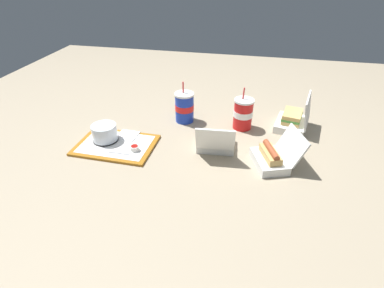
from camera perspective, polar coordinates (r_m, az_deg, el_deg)
The scene contains 11 objects.
ground_plane at distance 1.42m, azimuth 0.11°, elevation -1.23°, with size 3.20×3.20×0.00m, color gray.
food_tray at distance 1.50m, azimuth -14.27°, elevation -0.18°, with size 0.38×0.27×0.01m.
cake_container at distance 1.51m, azimuth -16.30°, elevation 1.99°, with size 0.12×0.12×0.08m.
ketchup_cup at distance 1.42m, azimuth -10.87°, elevation -0.75°, with size 0.04×0.04×0.02m.
napkin_stack at distance 1.54m, azimuth -12.24°, elevation 1.60°, with size 0.10×0.10×0.00m, color white.
plastic_fork at distance 1.42m, azimuth -13.74°, elevation -1.61°, with size 0.11×0.01×0.01m, color white.
clamshell_hotdog_corner at distance 1.35m, azimuth 15.05°, elevation -2.42°, with size 0.24×0.23×0.15m.
clamshell_sandwich_back at distance 1.67m, azimuth 18.67°, elevation 4.30°, with size 0.20×0.23×0.19m.
clamshell_hotdog_front at distance 1.42m, azimuth 4.56°, elevation 0.50°, with size 0.19×0.20×0.17m.
soda_cup_front at distance 1.64m, azimuth -1.45°, elevation 7.03°, with size 0.11×0.11×0.22m.
soda_cup_back at distance 1.59m, azimuth 9.70°, elevation 5.72°, with size 0.10×0.10×0.22m.
Camera 1 is at (-0.24, 1.15, 0.80)m, focal length 28.00 mm.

